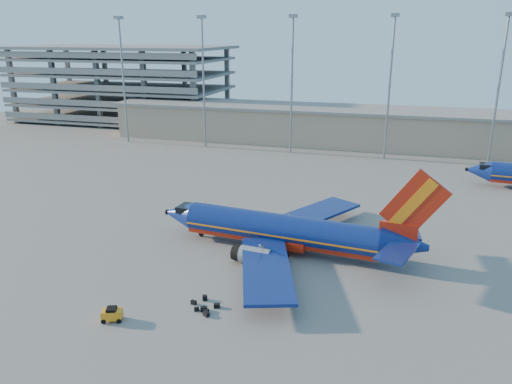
# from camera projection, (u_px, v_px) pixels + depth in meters

# --- Properties ---
(ground) EXTENTS (220.00, 220.00, 0.00)m
(ground) POSITION_uv_depth(u_px,v_px,m) (252.00, 231.00, 66.19)
(ground) COLOR slate
(ground) RESTS_ON ground
(terminal_building) EXTENTS (122.00, 16.00, 8.50)m
(terminal_building) POSITION_uv_depth(u_px,v_px,m) (365.00, 127.00, 115.22)
(terminal_building) COLOR gray
(terminal_building) RESTS_ON ground
(parking_garage) EXTENTS (62.00, 32.00, 21.40)m
(parking_garage) POSITION_uv_depth(u_px,v_px,m) (123.00, 80.00, 146.86)
(parking_garage) COLOR slate
(parking_garage) RESTS_ON ground
(light_mast_row) EXTENTS (101.60, 1.60, 28.65)m
(light_mast_row) POSITION_uv_depth(u_px,v_px,m) (340.00, 71.00, 101.55)
(light_mast_row) COLOR gray
(light_mast_row) RESTS_ON ground
(aircraft_main) EXTENTS (34.52, 33.08, 11.70)m
(aircraft_main) POSITION_uv_depth(u_px,v_px,m) (287.00, 231.00, 59.45)
(aircraft_main) COLOR navy
(aircraft_main) RESTS_ON ground
(baggage_tug) EXTENTS (2.10, 1.67, 1.32)m
(baggage_tug) POSITION_uv_depth(u_px,v_px,m) (112.00, 314.00, 45.35)
(baggage_tug) COLOR orange
(baggage_tug) RESTS_ON ground
(luggage_pile) EXTENTS (3.01, 3.24, 0.52)m
(luggage_pile) POSITION_uv_depth(u_px,v_px,m) (205.00, 307.00, 47.39)
(luggage_pile) COLOR black
(luggage_pile) RESTS_ON ground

